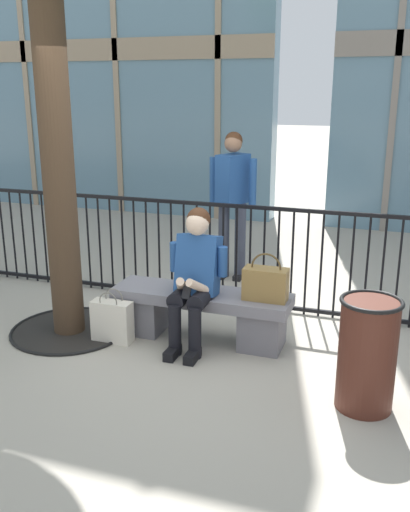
% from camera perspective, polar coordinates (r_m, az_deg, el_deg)
% --- Properties ---
extents(ground_plane, '(60.00, 60.00, 0.00)m').
position_cam_1_polar(ground_plane, '(5.22, -0.36, -8.21)').
color(ground_plane, '#A8A091').
extents(stone_bench, '(1.60, 0.44, 0.45)m').
position_cam_1_polar(stone_bench, '(5.12, -0.37, -5.45)').
color(stone_bench, slate).
rests_on(stone_bench, ground).
extents(seated_person_with_phone, '(0.52, 0.66, 1.21)m').
position_cam_1_polar(seated_person_with_phone, '(4.88, -1.03, -1.83)').
color(seated_person_with_phone, black).
rests_on(seated_person_with_phone, ground).
extents(handbag_on_bench, '(0.37, 0.18, 0.41)m').
position_cam_1_polar(handbag_on_bench, '(4.84, 6.08, -2.73)').
color(handbag_on_bench, olive).
rests_on(handbag_on_bench, stone_bench).
extents(shopping_bag, '(0.36, 0.15, 0.48)m').
position_cam_1_polar(shopping_bag, '(5.16, -9.27, -6.42)').
color(shopping_bag, beige).
rests_on(shopping_bag, ground).
extents(bystander_at_railing, '(0.55, 0.44, 1.71)m').
position_cam_1_polar(bystander_at_railing, '(6.59, 2.78, 6.17)').
color(bystander_at_railing, '#383D4C').
rests_on(bystander_at_railing, ground).
extents(plaza_railing, '(9.85, 0.04, 1.08)m').
position_cam_1_polar(plaza_railing, '(5.81, 2.49, 0.10)').
color(plaza_railing, black).
rests_on(plaza_railing, ground).
extents(trash_can, '(0.43, 0.43, 0.82)m').
position_cam_1_polar(trash_can, '(4.16, 15.92, -9.33)').
color(trash_can, '#4C2319').
rests_on(trash_can, ground).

